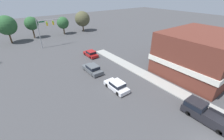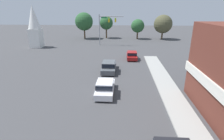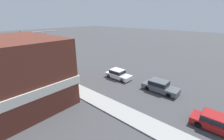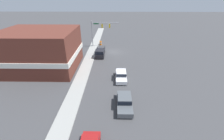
# 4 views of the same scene
# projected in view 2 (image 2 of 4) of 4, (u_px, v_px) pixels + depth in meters

# --- Properties ---
(far_signal_assembly) EXTENTS (6.14, 0.49, 7.57)m
(far_signal_assembly) POSITION_uv_depth(u_px,v_px,m) (106.00, 23.00, 43.17)
(far_signal_assembly) COLOR gray
(far_signal_assembly) RESTS_ON ground
(car_lead) EXTENTS (1.86, 4.46, 1.51)m
(car_lead) POSITION_uv_depth(u_px,v_px,m) (105.00, 87.00, 18.85)
(car_lead) COLOR black
(car_lead) RESTS_ON ground
(car_second_ahead) EXTENTS (1.95, 4.85, 1.55)m
(car_second_ahead) POSITION_uv_depth(u_px,v_px,m) (109.00, 66.00, 25.65)
(car_second_ahead) COLOR black
(car_second_ahead) RESTS_ON ground
(car_oncoming) EXTENTS (1.81, 4.22, 1.43)m
(car_oncoming) POSITION_uv_depth(u_px,v_px,m) (132.00, 55.00, 32.05)
(car_oncoming) COLOR black
(car_oncoming) RESTS_ON ground
(church_steeple) EXTENTS (2.85, 2.85, 9.72)m
(church_steeple) POSITION_uv_depth(u_px,v_px,m) (34.00, 26.00, 40.74)
(church_steeple) COLOR white
(church_steeple) RESTS_ON ground
(backdrop_tree_left_far) EXTENTS (5.41, 5.41, 7.87)m
(backdrop_tree_left_far) POSITION_uv_depth(u_px,v_px,m) (84.00, 22.00, 53.26)
(backdrop_tree_left_far) COLOR #4C3823
(backdrop_tree_left_far) RESTS_ON ground
(backdrop_tree_left_mid) EXTENTS (4.11, 4.11, 6.74)m
(backdrop_tree_left_mid) POSITION_uv_depth(u_px,v_px,m) (106.00, 23.00, 54.41)
(backdrop_tree_left_mid) COLOR #4C3823
(backdrop_tree_left_mid) RESTS_ON ground
(backdrop_tree_center) EXTENTS (4.02, 4.02, 5.94)m
(backdrop_tree_center) POSITION_uv_depth(u_px,v_px,m) (138.00, 26.00, 53.07)
(backdrop_tree_center) COLOR #4C3823
(backdrop_tree_center) RESTS_ON ground
(backdrop_tree_right_mid) EXTENTS (5.45, 5.45, 7.24)m
(backdrop_tree_right_mid) POSITION_uv_depth(u_px,v_px,m) (163.00, 24.00, 52.33)
(backdrop_tree_right_mid) COLOR #4C3823
(backdrop_tree_right_mid) RESTS_ON ground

